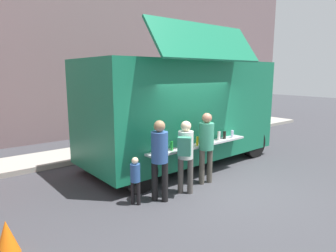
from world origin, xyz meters
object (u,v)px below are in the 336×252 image
(customer_front_ordering, at_px, (206,142))
(customer_mid_with_backpack, at_px, (185,150))
(traffic_cone_orange, at_px, (7,237))
(child_near_queue, at_px, (135,176))
(customer_rear_waiting, at_px, (160,154))
(trash_bin, at_px, (212,124))
(food_truck_main, at_px, (181,109))

(customer_front_ordering, xyz_separation_m, customer_mid_with_backpack, (-0.84, -0.18, -0.03))
(traffic_cone_orange, relative_size, customer_front_ordering, 0.31)
(customer_front_ordering, height_order, child_near_queue, customer_front_ordering)
(customer_mid_with_backpack, relative_size, customer_rear_waiting, 0.95)
(trash_bin, relative_size, customer_front_ordering, 0.57)
(trash_bin, distance_m, customer_rear_waiting, 7.31)
(customer_front_ordering, xyz_separation_m, child_near_queue, (-2.04, 0.04, -0.45))
(trash_bin, xyz_separation_m, child_near_queue, (-6.51, -3.99, 0.11))
(food_truck_main, relative_size, traffic_cone_orange, 10.99)
(food_truck_main, relative_size, customer_mid_with_backpack, 3.56)
(customer_mid_with_backpack, bearing_deg, customer_rear_waiting, 133.40)
(food_truck_main, distance_m, traffic_cone_orange, 5.69)
(food_truck_main, height_order, customer_rear_waiting, food_truck_main)
(customer_front_ordering, bearing_deg, food_truck_main, -10.17)
(customer_rear_waiting, xyz_separation_m, child_near_queue, (-0.51, 0.17, -0.44))
(food_truck_main, height_order, trash_bin, food_truck_main)
(food_truck_main, height_order, child_near_queue, food_truck_main)
(traffic_cone_orange, relative_size, customer_mid_with_backpack, 0.32)
(food_truck_main, relative_size, customer_rear_waiting, 3.40)
(child_near_queue, bearing_deg, customer_mid_with_backpack, -42.56)
(customer_mid_with_backpack, bearing_deg, customer_front_ordering, -30.35)
(traffic_cone_orange, xyz_separation_m, customer_mid_with_backpack, (3.67, 0.05, 0.76))
(trash_bin, height_order, customer_rear_waiting, customer_rear_waiting)
(food_truck_main, bearing_deg, child_near_queue, -149.89)
(food_truck_main, xyz_separation_m, customer_front_ordering, (-0.64, -1.71, -0.62))
(food_truck_main, bearing_deg, traffic_cone_orange, -161.12)
(customer_rear_waiting, bearing_deg, traffic_cone_orange, 147.29)
(traffic_cone_orange, distance_m, customer_mid_with_backpack, 3.75)
(customer_mid_with_backpack, bearing_deg, traffic_cone_orange, 138.67)
(customer_mid_with_backpack, xyz_separation_m, customer_rear_waiting, (-0.69, 0.05, 0.02))
(customer_mid_with_backpack, bearing_deg, child_near_queue, 127.50)
(traffic_cone_orange, bearing_deg, trash_bin, 25.36)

